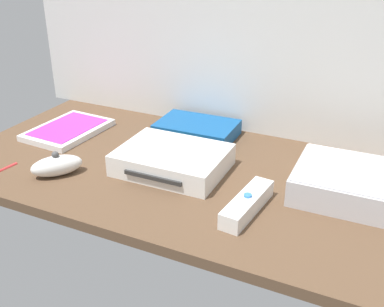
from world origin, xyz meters
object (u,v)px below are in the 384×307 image
(game_case, at_px, (68,130))
(remote_wand, at_px, (247,204))
(remote_nunchuk, at_px, (57,166))
(network_router, at_px, (197,129))
(game_console, at_px, (172,160))
(mini_computer, at_px, (343,181))

(game_case, height_order, remote_wand, remote_wand)
(game_case, bearing_deg, remote_nunchuk, -53.31)
(network_router, height_order, remote_wand, same)
(game_console, relative_size, mini_computer, 1.23)
(game_console, xyz_separation_m, mini_computer, (0.32, 0.05, 0.00))
(remote_nunchuk, bearing_deg, game_case, 163.28)
(mini_computer, xyz_separation_m, remote_nunchuk, (-0.52, -0.17, -0.01))
(network_router, bearing_deg, game_case, -159.96)
(mini_computer, xyz_separation_m, remote_wand, (-0.14, -0.13, -0.01))
(game_case, bearing_deg, network_router, 24.89)
(game_console, relative_size, remote_wand, 1.41)
(mini_computer, bearing_deg, game_case, 179.01)
(game_console, height_order, remote_nunchuk, remote_nunchuk)
(game_console, bearing_deg, remote_nunchuk, -149.86)
(game_console, bearing_deg, game_case, 168.40)
(mini_computer, height_order, network_router, mini_computer)
(network_router, relative_size, remote_wand, 1.22)
(network_router, height_order, remote_nunchuk, remote_nunchuk)
(remote_wand, bearing_deg, network_router, 135.61)
(game_case, bearing_deg, game_console, -7.62)
(mini_computer, height_order, game_case, mini_computer)
(game_console, bearing_deg, remote_wand, -24.30)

